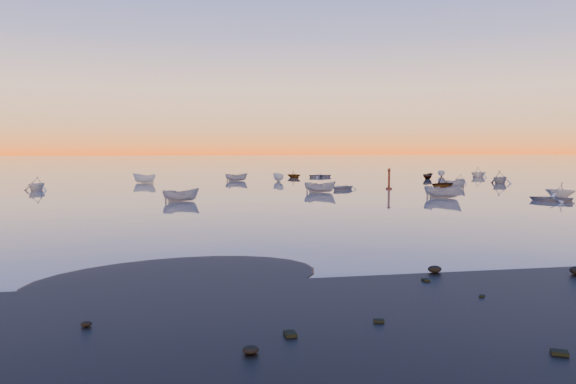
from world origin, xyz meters
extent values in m
plane|color=#635C53|center=(0.00, 100.00, 0.00)|extent=(600.00, 600.00, 0.00)
imported|color=gray|center=(-7.10, 34.60, 0.00)|extent=(2.35, 4.22, 1.38)
imported|color=beige|center=(36.86, 32.03, 0.00)|extent=(4.01, 3.33, 1.29)
cylinder|color=#40170D|center=(21.50, 47.48, 0.05)|extent=(0.88, 0.88, 0.29)
cylinder|color=#40170D|center=(21.50, 47.48, 1.26)|extent=(0.31, 0.31, 2.53)
cone|color=#40170D|center=(21.50, 47.48, 2.77)|extent=(0.58, 0.58, 0.49)
camera|label=1|loc=(-7.04, -26.69, 5.80)|focal=35.00mm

